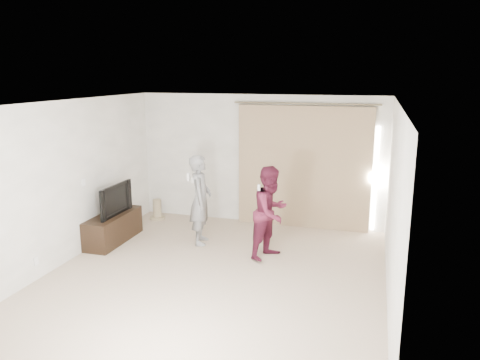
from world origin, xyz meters
name	(u,v)px	position (x,y,z in m)	size (l,w,h in m)	color
floor	(215,275)	(0.00, 0.00, 0.00)	(5.50, 5.50, 0.00)	#C4AD93
wall_back	(259,160)	(0.00, 2.75, 1.30)	(5.00, 0.04, 2.60)	white
wall_left	(68,182)	(-2.50, 0.00, 1.30)	(0.04, 5.50, 2.60)	white
ceiling	(213,103)	(0.00, 0.00, 2.60)	(5.00, 5.50, 0.01)	white
curtain	(304,168)	(0.91, 2.68, 1.20)	(2.80, 0.11, 2.46)	tan
tv_console	(113,228)	(-2.27, 0.87, 0.26)	(0.46, 1.34, 0.51)	black
tv	(112,199)	(-2.27, 0.87, 0.79)	(0.97, 0.13, 0.56)	black
scratching_post	(157,211)	(-2.10, 2.32, 0.17)	(0.31, 0.31, 0.42)	tan
person_man	(201,200)	(-0.70, 1.25, 0.81)	(0.51, 0.66, 1.61)	slate
person_woman	(271,212)	(0.64, 0.95, 0.77)	(0.85, 0.93, 1.55)	#51162A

